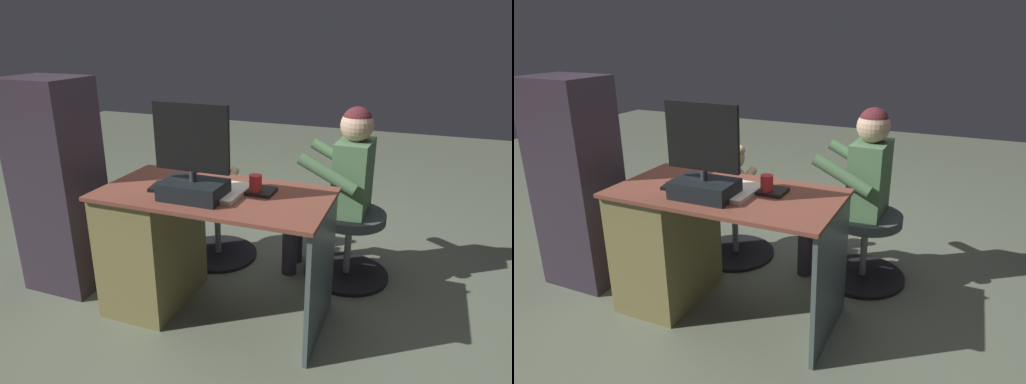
# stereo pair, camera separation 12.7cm
# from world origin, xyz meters

# --- Properties ---
(ground_plane) EXTENTS (10.00, 10.00, 0.00)m
(ground_plane) POSITION_xyz_m (0.00, 0.00, 0.00)
(ground_plane) COLOR #626956
(desk) EXTENTS (1.23, 0.63, 0.74)m
(desk) POSITION_xyz_m (0.32, 0.34, 0.39)
(desk) COLOR brown
(desk) RESTS_ON ground_plane
(monitor) EXTENTS (0.40, 0.22, 0.48)m
(monitor) POSITION_xyz_m (0.06, 0.46, 0.88)
(monitor) COLOR black
(monitor) RESTS_ON desk
(keyboard) EXTENTS (0.42, 0.14, 0.02)m
(keyboard) POSITION_xyz_m (-0.10, 0.26, 0.75)
(keyboard) COLOR black
(keyboard) RESTS_ON desk
(computer_mouse) EXTENTS (0.06, 0.10, 0.04)m
(computer_mouse) POSITION_xyz_m (0.22, 0.27, 0.76)
(computer_mouse) COLOR #2D2C24
(computer_mouse) RESTS_ON desk
(cup) EXTENTS (0.07, 0.07, 0.11)m
(cup) POSITION_xyz_m (-0.22, 0.29, 0.79)
(cup) COLOR red
(cup) RESTS_ON desk
(tv_remote) EXTENTS (0.07, 0.16, 0.02)m
(tv_remote) POSITION_xyz_m (0.32, 0.39, 0.75)
(tv_remote) COLOR black
(tv_remote) RESTS_ON desk
(notebook_binder) EXTENTS (0.23, 0.31, 0.02)m
(notebook_binder) POSITION_xyz_m (-0.06, 0.34, 0.75)
(notebook_binder) COLOR silver
(notebook_binder) RESTS_ON desk
(office_chair_teddy) EXTENTS (0.56, 0.56, 0.46)m
(office_chair_teddy) POSITION_xyz_m (0.29, -0.29, 0.25)
(office_chair_teddy) COLOR black
(office_chair_teddy) RESTS_ON ground_plane
(teddy_bear) EXTENTS (0.26, 0.26, 0.37)m
(teddy_bear) POSITION_xyz_m (0.29, -0.31, 0.62)
(teddy_bear) COLOR tan
(teddy_bear) RESTS_ON office_chair_teddy
(visitor_chair) EXTENTS (0.55, 0.55, 0.46)m
(visitor_chair) POSITION_xyz_m (-0.62, -0.34, 0.26)
(visitor_chair) COLOR black
(visitor_chair) RESTS_ON ground_plane
(person) EXTENTS (0.53, 0.49, 1.12)m
(person) POSITION_xyz_m (-0.54, -0.33, 0.67)
(person) COLOR #4E734B
(person) RESTS_ON ground_plane
(equipment_rack) EXTENTS (0.44, 0.36, 1.30)m
(equipment_rack) POSITION_xyz_m (1.03, 0.37, 0.65)
(equipment_rack) COLOR #322834
(equipment_rack) RESTS_ON ground_plane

